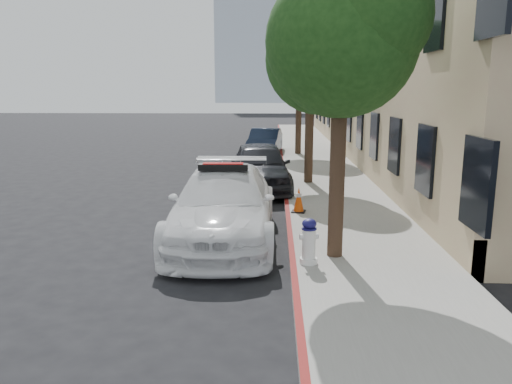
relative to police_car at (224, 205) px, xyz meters
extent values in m
plane|color=black|center=(-0.55, 0.54, -0.82)|extent=(120.00, 120.00, 0.00)
cube|color=gray|center=(3.05, 10.54, -0.74)|extent=(3.20, 50.00, 0.15)
cube|color=maroon|center=(1.51, 10.54, -0.74)|extent=(0.12, 50.00, 0.15)
cube|color=tan|center=(8.65, 15.54, 4.18)|extent=(8.00, 36.00, 10.00)
cube|color=#9EA8B7|center=(8.45, 135.54, 21.18)|extent=(14.00, 14.00, 44.00)
cylinder|color=black|center=(2.35, -1.46, 0.98)|extent=(0.30, 0.30, 3.30)
sphere|color=#153711|center=(2.35, -1.46, 3.43)|extent=(2.80, 2.80, 2.80)
sphere|color=#153711|center=(2.75, -1.76, 3.83)|extent=(2.24, 2.24, 2.24)
sphere|color=#153711|center=(2.00, -1.16, 3.13)|extent=(2.10, 2.10, 2.10)
cylinder|color=black|center=(2.35, 6.54, 0.93)|extent=(0.30, 0.30, 3.19)
sphere|color=#153711|center=(2.35, 6.54, 3.32)|extent=(2.60, 2.60, 2.60)
sphere|color=#153711|center=(2.75, 6.24, 3.72)|extent=(2.08, 2.08, 2.08)
sphere|color=#153711|center=(2.00, 6.84, 3.02)|extent=(1.95, 1.95, 1.95)
cylinder|color=black|center=(2.35, 14.54, 1.04)|extent=(0.30, 0.30, 3.41)
sphere|color=#153711|center=(2.35, 14.54, 3.54)|extent=(3.00, 3.00, 3.00)
sphere|color=#153711|center=(2.75, 14.24, 3.94)|extent=(2.40, 2.40, 2.40)
sphere|color=#153711|center=(2.00, 14.84, 3.24)|extent=(2.25, 2.25, 2.25)
imported|color=white|center=(0.00, 0.00, 0.00)|extent=(2.36, 5.64, 1.63)
cube|color=black|center=(0.00, 0.00, 0.87)|extent=(1.10, 0.30, 0.14)
cube|color=#A50A07|center=(0.00, 0.00, 0.93)|extent=(0.90, 0.23, 0.06)
imported|color=black|center=(0.65, 5.79, 0.00)|extent=(2.32, 4.94, 1.63)
imported|color=#141D32|center=(0.65, 14.89, -0.13)|extent=(1.88, 4.32, 1.38)
cylinder|color=white|center=(1.80, -1.95, -0.61)|extent=(0.34, 0.34, 0.11)
cylinder|color=white|center=(1.80, -1.95, -0.27)|extent=(0.25, 0.25, 0.58)
ellipsoid|color=#151354|center=(1.80, -1.95, 0.11)|extent=(0.27, 0.27, 0.19)
cylinder|color=white|center=(1.80, -1.95, -0.14)|extent=(0.37, 0.16, 0.11)
cylinder|color=white|center=(1.80, -1.95, -0.14)|extent=(0.14, 0.20, 0.11)
cube|color=black|center=(1.80, 2.09, -0.65)|extent=(0.42, 0.42, 0.03)
cone|color=#F5520C|center=(1.80, 2.09, -0.31)|extent=(0.28, 0.28, 0.65)
cylinder|color=white|center=(1.80, 2.09, -0.20)|extent=(0.15, 0.15, 0.10)
camera|label=1|loc=(1.14, -10.98, 2.58)|focal=35.00mm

